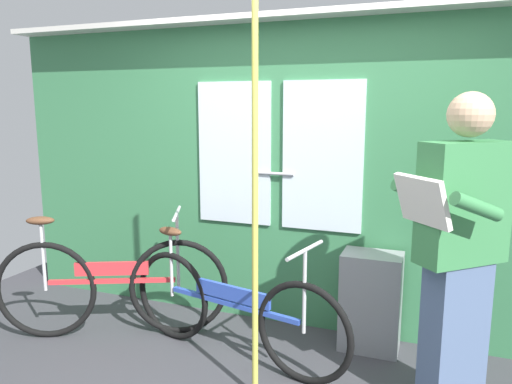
% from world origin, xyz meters
% --- Properties ---
extents(train_door_wall, '(5.07, 0.28, 2.35)m').
position_xyz_m(train_door_wall, '(-0.01, 1.16, 1.22)').
color(train_door_wall, '#387A4C').
rests_on(train_door_wall, ground_plane).
extents(bicycle_near_door, '(1.57, 0.78, 0.95)m').
position_xyz_m(bicycle_near_door, '(-1.26, 0.46, 0.39)').
color(bicycle_near_door, black).
rests_on(bicycle_near_door, ground_plane).
extents(bicycle_leaning_behind, '(1.72, 0.54, 0.87)m').
position_xyz_m(bicycle_leaning_behind, '(-0.30, 0.47, 0.36)').
color(bicycle_leaning_behind, black).
rests_on(bicycle_leaning_behind, ground_plane).
extents(passenger_reading_newspaper, '(0.64, 0.63, 1.78)m').
position_xyz_m(passenger_reading_newspaper, '(1.08, 0.40, 0.94)').
color(passenger_reading_newspaper, slate).
rests_on(passenger_reading_newspaper, ground_plane).
extents(trash_bin_by_wall, '(0.41, 0.28, 0.70)m').
position_xyz_m(trash_bin_by_wall, '(0.56, 0.95, 0.35)').
color(trash_bin_by_wall, gray).
rests_on(trash_bin_by_wall, ground_plane).
extents(handrail_pole, '(0.04, 0.04, 2.31)m').
position_xyz_m(handrail_pole, '(0.01, 0.12, 1.15)').
color(handrail_pole, '#C6C14C').
rests_on(handrail_pole, ground_plane).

